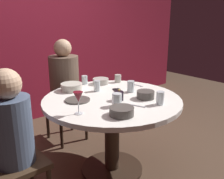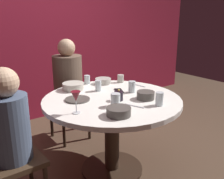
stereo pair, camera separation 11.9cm
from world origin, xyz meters
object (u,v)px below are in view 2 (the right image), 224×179
(bowl_small_white, at_px, (146,95))
(cup_beside_wine, at_px, (121,79))
(dinner_plate, at_px, (77,99))
(seated_diner_back, at_px, (68,80))
(bowl_salad_center, at_px, (103,81))
(wine_glass, at_px, (76,97))
(cell_phone, at_px, (119,91))
(bowl_sauce_side, at_px, (73,86))
(cup_near_candle, at_px, (159,99))
(seated_diner_left, at_px, (9,128))
(candle_holder, at_px, (119,96))
(cup_by_left_diner, at_px, (98,86))
(cup_far_edge, at_px, (132,87))
(cup_by_right_diner, at_px, (87,80))
(cup_center_front, at_px, (115,100))
(bowl_serving_large, at_px, (119,111))
(dining_table, at_px, (112,115))

(bowl_small_white, height_order, cup_beside_wine, cup_beside_wine)
(dinner_plate, bearing_deg, seated_diner_back, 68.60)
(dinner_plate, relative_size, bowl_salad_center, 1.29)
(wine_glass, bearing_deg, cell_phone, 22.28)
(wine_glass, distance_m, bowl_sauce_side, 0.64)
(bowl_salad_center, relative_size, cup_near_candle, 1.51)
(seated_diner_left, relative_size, bowl_salad_center, 6.72)
(candle_holder, bearing_deg, cup_beside_wine, 49.45)
(seated_diner_left, xyz_separation_m, seated_diner_back, (0.91, 0.86, 0.03))
(cup_by_left_diner, distance_m, cup_far_edge, 0.33)
(bowl_salad_center, bearing_deg, cup_beside_wine, -20.68)
(cup_near_candle, xyz_separation_m, cup_by_right_diner, (-0.12, 0.94, -0.01))
(seated_diner_left, xyz_separation_m, candle_holder, (0.92, -0.09, 0.08))
(cup_center_front, height_order, cup_far_edge, same)
(candle_holder, height_order, cup_center_front, cup_center_front)
(cup_by_left_diner, bearing_deg, cup_beside_wine, 17.16)
(bowl_sauce_side, relative_size, cup_beside_wine, 2.49)
(cell_phone, height_order, bowl_sauce_side, bowl_sauce_side)
(cup_by_right_diner, xyz_separation_m, cup_center_front, (-0.18, -0.73, 0.01))
(cup_by_right_diner, height_order, cup_center_front, cup_center_front)
(bowl_serving_large, height_order, cup_far_edge, cup_far_edge)
(candle_holder, distance_m, dinner_plate, 0.37)
(dinner_plate, relative_size, bowl_serving_large, 1.18)
(bowl_salad_center, distance_m, cup_beside_wine, 0.20)
(dinner_plate, height_order, cup_by_right_diner, cup_by_right_diner)
(cup_by_left_diner, bearing_deg, dinner_plate, -158.31)
(cell_phone, height_order, cup_by_right_diner, cup_by_right_diner)
(candle_holder, height_order, bowl_small_white, candle_holder)
(dining_table, distance_m, candle_holder, 0.23)
(seated_diner_back, height_order, cup_beside_wine, seated_diner_back)
(bowl_serving_large, distance_m, bowl_small_white, 0.46)
(dinner_plate, bearing_deg, cup_beside_wine, 19.21)
(dining_table, distance_m, cup_beside_wine, 0.59)
(seated_diner_left, relative_size, dinner_plate, 5.22)
(cell_phone, bearing_deg, dining_table, 60.09)
(dinner_plate, height_order, cell_phone, dinner_plate)
(cell_phone, relative_size, bowl_sauce_side, 0.65)
(cell_phone, height_order, bowl_serving_large, bowl_serving_large)
(wine_glass, xyz_separation_m, cup_far_edge, (0.70, 0.15, -0.07))
(candle_holder, height_order, cup_by_right_diner, candle_holder)
(wine_glass, relative_size, cup_far_edge, 1.59)
(dinner_plate, bearing_deg, bowl_sauce_side, 67.51)
(dining_table, height_order, cell_phone, cell_phone)
(bowl_sauce_side, bearing_deg, cup_by_left_diner, -45.04)
(seated_diner_back, height_order, candle_holder, seated_diner_back)
(bowl_salad_center, relative_size, cup_far_edge, 1.55)
(cup_far_edge, bearing_deg, seated_diner_left, -178.88)
(dining_table, xyz_separation_m, candle_holder, (0.01, -0.09, 0.21))
(bowl_small_white, bearing_deg, bowl_serving_large, -160.35)
(cup_by_right_diner, bearing_deg, cell_phone, -75.42)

